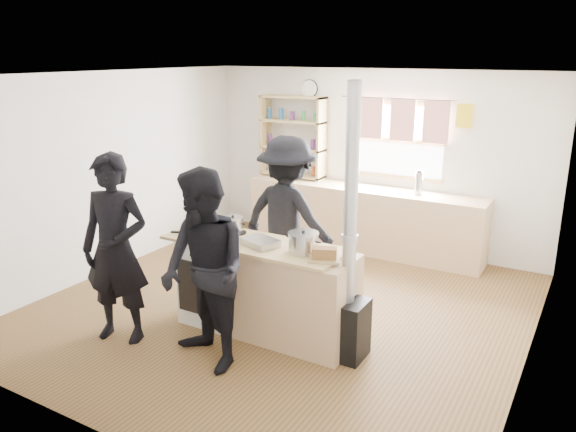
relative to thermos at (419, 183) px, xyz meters
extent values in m
cube|color=brown|center=(-0.78, -2.22, -1.06)|extent=(5.00, 5.00, 0.01)
cube|color=tan|center=(-0.78, 0.00, -0.60)|extent=(3.40, 0.55, 0.90)
cube|color=tan|center=(-1.98, 0.12, -0.12)|extent=(1.00, 0.28, 0.03)
cube|color=tan|center=(-1.98, 0.12, 0.28)|extent=(1.00, 0.28, 0.03)
cube|color=tan|center=(-1.98, 0.12, 0.68)|extent=(1.00, 0.28, 0.03)
cube|color=tan|center=(-1.98, 0.12, 1.03)|extent=(1.00, 0.28, 0.03)
cube|color=tan|center=(-2.46, 0.12, 0.45)|extent=(0.04, 0.28, 1.20)
cube|color=tan|center=(-1.50, 0.12, 0.45)|extent=(0.04, 0.28, 1.20)
cylinder|color=silver|center=(0.00, 0.00, 0.00)|extent=(0.10, 0.10, 0.31)
cube|color=white|center=(-1.23, -2.77, -0.60)|extent=(0.60, 0.60, 0.90)
cube|color=tan|center=(-0.33, -2.77, -0.60)|extent=(1.20, 0.60, 0.90)
cube|color=tan|center=(-0.78, -2.77, -0.14)|extent=(1.84, 0.64, 0.03)
cylinder|color=black|center=(-1.33, -2.84, -0.10)|extent=(0.43, 0.43, 0.05)
cylinder|color=#335A1E|center=(-1.33, -2.84, -0.08)|extent=(0.29, 0.29, 0.02)
cube|color=silver|center=(-0.65, -2.83, -0.09)|extent=(0.39, 0.33, 0.07)
cube|color=brown|center=(-0.65, -2.83, -0.07)|extent=(0.33, 0.28, 0.02)
cylinder|color=silver|center=(-1.14, -2.60, -0.05)|extent=(0.21, 0.21, 0.14)
cylinder|color=silver|center=(-1.14, -2.60, 0.03)|extent=(0.22, 0.22, 0.01)
sphere|color=black|center=(-1.14, -2.60, 0.04)|extent=(0.03, 0.03, 0.03)
cylinder|color=#B1B1B4|center=(-0.21, -2.78, -0.03)|extent=(0.28, 0.28, 0.18)
cylinder|color=#B1B1B4|center=(-0.21, -2.78, 0.06)|extent=(0.29, 0.29, 0.01)
sphere|color=black|center=(-0.21, -2.78, 0.08)|extent=(0.03, 0.03, 0.03)
cube|color=tan|center=(0.05, -2.87, -0.11)|extent=(0.34, 0.29, 0.02)
cube|color=olive|center=(0.05, -2.87, -0.05)|extent=(0.25, 0.19, 0.10)
cube|color=black|center=(0.26, -2.80, -0.77)|extent=(0.35, 0.35, 0.56)
cylinder|color=#ADADB2|center=(0.26, -2.80, 0.48)|extent=(0.12, 0.12, 1.94)
imported|color=black|center=(-1.80, -3.58, -0.13)|extent=(0.77, 0.61, 1.84)
imported|color=black|center=(-0.76, -3.55, -0.16)|extent=(1.06, 0.96, 1.80)
imported|color=black|center=(-0.92, -1.85, -0.13)|extent=(1.24, 0.78, 1.84)
camera|label=1|loc=(2.12, -7.09, 1.67)|focal=35.00mm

